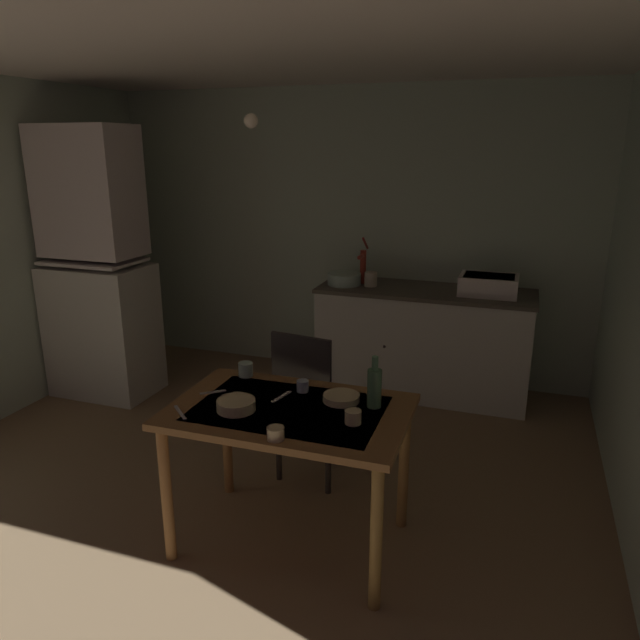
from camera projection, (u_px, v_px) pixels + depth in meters
ground_plane at (268, 454)px, 4.00m from camera, size 5.27×5.27×0.00m
wall_back at (346, 234)px, 5.25m from camera, size 4.37×0.10×2.49m
ceiling_slab at (256, 45)px, 3.28m from camera, size 4.37×3.54×0.10m
hutch_cabinet at (97, 274)px, 4.75m from camera, size 0.81×0.53×2.16m
counter_cabinet at (423, 341)px, 4.90m from camera, size 1.73×0.64×0.89m
sink_basin at (489, 285)px, 4.59m from camera, size 0.44×0.34×0.15m
hand_pump at (363, 264)px, 4.93m from camera, size 0.05×0.27×0.39m
mixing_bowl_counter at (344, 279)px, 4.92m from camera, size 0.28×0.28×0.10m
stoneware_crock at (371, 279)px, 4.86m from camera, size 0.11×0.11×0.12m
dining_table at (289, 426)px, 2.94m from camera, size 1.18×0.77×0.77m
chair_far_side at (310, 403)px, 3.57m from camera, size 0.45×0.45×0.97m
serving_bowl_wide at (236, 405)px, 2.88m from camera, size 0.19×0.19×0.05m
soup_bowl_small at (341, 398)px, 2.99m from camera, size 0.19×0.19×0.04m
teacup_mint at (353, 417)px, 2.74m from camera, size 0.08×0.08×0.06m
mug_tall at (246, 369)px, 3.30m from camera, size 0.08×0.08×0.08m
mug_dark at (303, 386)px, 3.10m from camera, size 0.06×0.06×0.06m
teacup_cream at (276, 433)px, 2.59m from camera, size 0.08×0.08×0.06m
glass_bottle at (374, 387)px, 2.90m from camera, size 0.07×0.07×0.26m
table_knife at (180, 412)px, 2.86m from camera, size 0.14×0.13×0.00m
teaspoon_near_bowl at (281, 397)px, 3.04m from camera, size 0.05×0.16×0.00m
teaspoon_by_cup at (213, 392)px, 3.09m from camera, size 0.12×0.10×0.00m
pendant_bulb at (251, 121)px, 3.22m from camera, size 0.08×0.08×0.08m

